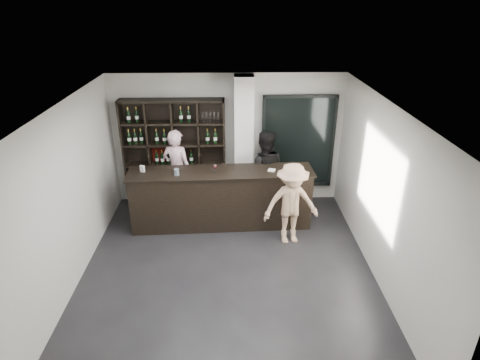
{
  "coord_description": "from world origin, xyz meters",
  "views": [
    {
      "loc": [
        0.08,
        -5.6,
        4.41
      ],
      "look_at": [
        0.24,
        1.1,
        1.25
      ],
      "focal_mm": 30.0,
      "sensor_mm": 36.0,
      "label": 1
    }
  ],
  "objects_px": {
    "wine_shelf": "(175,154)",
    "taster_black": "(264,172)",
    "taster_pink": "(177,169)",
    "tasting_counter": "(221,198)",
    "customer": "(291,204)"
  },
  "relations": [
    {
      "from": "wine_shelf",
      "to": "customer",
      "type": "relative_size",
      "value": 1.48
    },
    {
      "from": "wine_shelf",
      "to": "taster_black",
      "type": "distance_m",
      "value": 1.98
    },
    {
      "from": "tasting_counter",
      "to": "customer",
      "type": "distance_m",
      "value": 1.48
    },
    {
      "from": "wine_shelf",
      "to": "taster_pink",
      "type": "relative_size",
      "value": 1.33
    },
    {
      "from": "tasting_counter",
      "to": "taster_pink",
      "type": "relative_size",
      "value": 2.03
    },
    {
      "from": "wine_shelf",
      "to": "tasting_counter",
      "type": "distance_m",
      "value": 1.53
    },
    {
      "from": "wine_shelf",
      "to": "taster_pink",
      "type": "xyz_separation_m",
      "value": [
        0.05,
        -0.17,
        -0.3
      ]
    },
    {
      "from": "wine_shelf",
      "to": "taster_pink",
      "type": "distance_m",
      "value": 0.34
    },
    {
      "from": "tasting_counter",
      "to": "taster_black",
      "type": "xyz_separation_m",
      "value": [
        0.91,
        0.62,
        0.31
      ]
    },
    {
      "from": "taster_black",
      "to": "customer",
      "type": "relative_size",
      "value": 1.13
    },
    {
      "from": "wine_shelf",
      "to": "taster_black",
      "type": "height_order",
      "value": "wine_shelf"
    },
    {
      "from": "wine_shelf",
      "to": "taster_pink",
      "type": "height_order",
      "value": "wine_shelf"
    },
    {
      "from": "customer",
      "to": "wine_shelf",
      "type": "bearing_deg",
      "value": 137.39
    },
    {
      "from": "taster_black",
      "to": "tasting_counter",
      "type": "bearing_deg",
      "value": 40.95
    },
    {
      "from": "wine_shelf",
      "to": "customer",
      "type": "bearing_deg",
      "value": -34.63
    }
  ]
}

